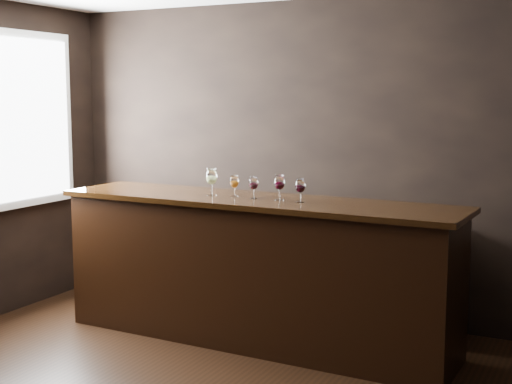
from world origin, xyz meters
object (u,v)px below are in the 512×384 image
at_px(glass_red_b, 279,183).
at_px(glass_amber, 234,182).
at_px(glass_white, 212,177).
at_px(bar_counter, 255,273).
at_px(back_bar_shelf, 301,268).
at_px(glass_red_a, 254,184).
at_px(glass_red_c, 300,186).

bearing_deg(glass_red_b, glass_amber, 174.52).
xyz_separation_m(glass_white, glass_red_b, (0.61, -0.00, -0.01)).
bearing_deg(bar_counter, glass_red_b, -1.24).
relative_size(back_bar_shelf, glass_white, 11.70).
xyz_separation_m(bar_counter, glass_white, (-0.39, -0.01, 0.75)).
bearing_deg(glass_amber, bar_counter, -7.96).
bearing_deg(back_bar_shelf, glass_white, -124.34).
height_order(glass_white, glass_amber, glass_white).
relative_size(bar_counter, glass_red_a, 18.46).
bearing_deg(glass_red_c, bar_counter, 175.01).
relative_size(glass_red_a, glass_red_b, 0.88).
distance_m(bar_counter, glass_red_b, 0.77).
distance_m(bar_counter, glass_amber, 0.75).
bearing_deg(glass_red_a, glass_red_c, -2.84).
bearing_deg(glass_red_c, glass_amber, 174.01).
relative_size(bar_counter, glass_white, 14.72).
bearing_deg(back_bar_shelf, glass_red_a, -98.33).
distance_m(glass_white, glass_red_a, 0.39).
height_order(glass_red_a, glass_red_b, glass_red_b).
bearing_deg(back_bar_shelf, glass_red_c, -67.98).
distance_m(back_bar_shelf, glass_red_b, 1.11).
height_order(glass_amber, glass_red_c, glass_red_c).
height_order(bar_counter, glass_red_c, glass_red_c).
bearing_deg(glass_red_a, glass_white, 179.10).
distance_m(glass_red_a, glass_red_c, 0.41).
bearing_deg(back_bar_shelf, glass_amber, -113.88).
relative_size(back_bar_shelf, glass_red_c, 14.04).
xyz_separation_m(back_bar_shelf, glass_red_c, (0.30, -0.74, 0.83)).
bearing_deg(glass_white, glass_red_b, -0.28).
distance_m(glass_amber, glass_red_c, 0.60).
bearing_deg(glass_amber, glass_red_b, -5.48).
distance_m(back_bar_shelf, glass_amber, 1.11).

